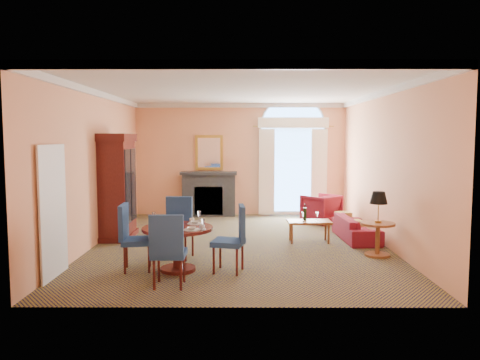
{
  "coord_description": "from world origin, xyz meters",
  "views": [
    {
      "loc": [
        0.04,
        -9.71,
        2.22
      ],
      "look_at": [
        0.0,
        0.5,
        1.3
      ],
      "focal_mm": 35.0,
      "sensor_mm": 36.0,
      "label": 1
    }
  ],
  "objects_px": {
    "armchair": "(321,209)",
    "coffee_table": "(309,222)",
    "dining_table": "(178,238)",
    "sofa": "(356,228)",
    "armoire": "(117,188)",
    "side_table": "(378,217)"
  },
  "relations": [
    {
      "from": "armoire",
      "to": "sofa",
      "type": "distance_m",
      "value": 5.34
    },
    {
      "from": "dining_table",
      "to": "sofa",
      "type": "bearing_deg",
      "value": 34.24
    },
    {
      "from": "armoire",
      "to": "dining_table",
      "type": "relative_size",
      "value": 1.96
    },
    {
      "from": "sofa",
      "to": "armchair",
      "type": "height_order",
      "value": "armchair"
    },
    {
      "from": "sofa",
      "to": "side_table",
      "type": "xyz_separation_m",
      "value": [
        0.05,
        -1.43,
        0.49
      ]
    },
    {
      "from": "sofa",
      "to": "coffee_table",
      "type": "relative_size",
      "value": 1.86
    },
    {
      "from": "sofa",
      "to": "coffee_table",
      "type": "height_order",
      "value": "coffee_table"
    },
    {
      "from": "armchair",
      "to": "coffee_table",
      "type": "distance_m",
      "value": 2.36
    },
    {
      "from": "armchair",
      "to": "armoire",
      "type": "bearing_deg",
      "value": -19.69
    },
    {
      "from": "dining_table",
      "to": "coffee_table",
      "type": "distance_m",
      "value": 3.32
    },
    {
      "from": "armchair",
      "to": "coffee_table",
      "type": "height_order",
      "value": "coffee_table"
    },
    {
      "from": "side_table",
      "to": "armchair",
      "type": "bearing_deg",
      "value": 97.94
    },
    {
      "from": "dining_table",
      "to": "sofa",
      "type": "relative_size",
      "value": 0.69
    },
    {
      "from": "dining_table",
      "to": "coffee_table",
      "type": "xyz_separation_m",
      "value": [
        2.5,
        2.17,
        -0.12
      ]
    },
    {
      "from": "armchair",
      "to": "side_table",
      "type": "bearing_deg",
      "value": 57.22
    },
    {
      "from": "armchair",
      "to": "coffee_table",
      "type": "bearing_deg",
      "value": 33.41
    },
    {
      "from": "armchair",
      "to": "side_table",
      "type": "xyz_separation_m",
      "value": [
        0.48,
        -3.44,
        0.37
      ]
    },
    {
      "from": "armoire",
      "to": "side_table",
      "type": "bearing_deg",
      "value": -16.57
    },
    {
      "from": "sofa",
      "to": "dining_table",
      "type": "bearing_deg",
      "value": 121.64
    },
    {
      "from": "armoire",
      "to": "coffee_table",
      "type": "height_order",
      "value": "armoire"
    },
    {
      "from": "armoire",
      "to": "dining_table",
      "type": "distance_m",
      "value": 3.14
    },
    {
      "from": "dining_table",
      "to": "sofa",
      "type": "xyz_separation_m",
      "value": [
        3.58,
        2.44,
        -0.3
      ]
    }
  ]
}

